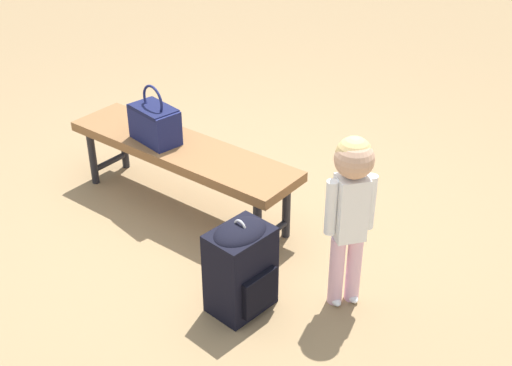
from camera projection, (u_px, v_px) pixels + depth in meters
name	position (u px, v px, depth m)	size (l,w,h in m)	color
ground_plane	(233.00, 223.00, 4.21)	(40.00, 40.00, 0.00)	#8C704C
park_bench	(182.00, 154.00, 4.16)	(1.61, 0.43, 0.45)	brown
handbag	(155.00, 122.00, 4.12)	(0.35, 0.24, 0.37)	#191E4C
child_standing	(351.00, 197.00, 3.26)	(0.19, 0.21, 0.95)	#E5B2C6
backpack_large	(241.00, 265.00, 3.40)	(0.31, 0.35, 0.54)	black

